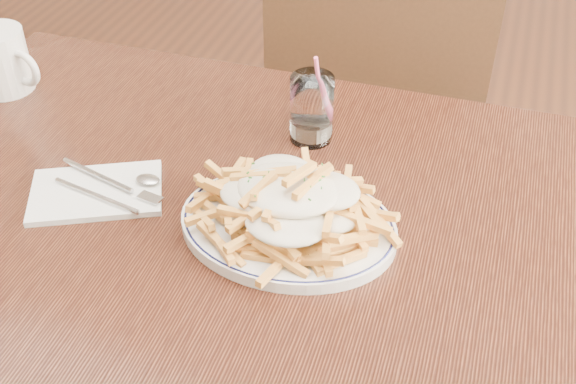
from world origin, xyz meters
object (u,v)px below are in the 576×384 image
(fries_plate, at_px, (288,226))
(coffee_mug, at_px, (1,61))
(loaded_fries, at_px, (288,197))
(water_glass, at_px, (312,112))
(table, at_px, (248,253))
(chair_far, at_px, (379,81))

(fries_plate, distance_m, coffee_mug, 0.63)
(loaded_fries, relative_size, coffee_mug, 2.23)
(fries_plate, distance_m, water_glass, 0.23)
(table, bearing_deg, coffee_mug, 159.72)
(table, xyz_separation_m, coffee_mug, (-0.52, 0.19, 0.13))
(loaded_fries, bearing_deg, fries_plate, 0.00)
(loaded_fries, bearing_deg, coffee_mug, 160.31)
(table, height_order, coffee_mug, coffee_mug)
(chair_far, xyz_separation_m, coffee_mug, (-0.58, -0.52, 0.23))
(fries_plate, bearing_deg, coffee_mug, 160.31)
(chair_far, distance_m, coffee_mug, 0.81)
(table, height_order, loaded_fries, loaded_fries)
(water_glass, relative_size, coffee_mug, 1.08)
(chair_far, xyz_separation_m, fries_plate, (0.01, -0.73, 0.19))
(table, xyz_separation_m, chair_far, (0.05, 0.72, -0.10))
(loaded_fries, distance_m, water_glass, 0.23)
(loaded_fries, height_order, water_glass, water_glass)
(fries_plate, relative_size, loaded_fries, 1.02)
(loaded_fries, bearing_deg, chair_far, 91.08)
(table, relative_size, water_glass, 7.94)
(fries_plate, xyz_separation_m, coffee_mug, (-0.59, 0.21, 0.04))
(water_glass, bearing_deg, fries_plate, -81.85)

